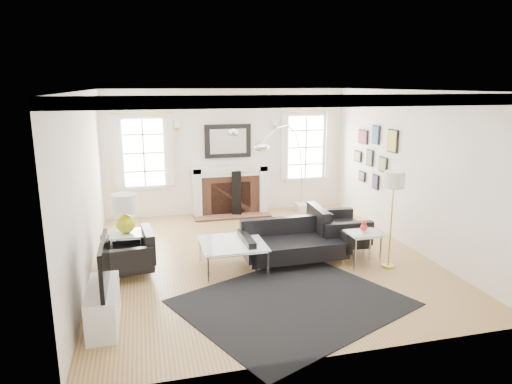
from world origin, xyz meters
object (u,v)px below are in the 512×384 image
object	(u,v)px
fireplace	(230,191)
arc_floor_lamp	(283,168)
armchair_left	(131,255)
gourd_lamp	(125,211)
coffee_table	(232,244)
armchair_right	(335,230)
sofa	(293,244)

from	to	relation	value
fireplace	arc_floor_lamp	xyz separation A→B (m)	(1.03, -0.72, 0.62)
armchair_left	gourd_lamp	world-z (taller)	gourd_lamp
coffee_table	arc_floor_lamp	size ratio (longest dim) A/B	0.47
armchair_left	armchair_right	xyz separation A→B (m)	(3.50, 0.21, 0.05)
armchair_left	arc_floor_lamp	bearing A→B (deg)	35.25
fireplace	gourd_lamp	size ratio (longest dim) A/B	2.65
coffee_table	fireplace	bearing A→B (deg)	79.70
sofa	arc_floor_lamp	xyz separation A→B (m)	(0.56, 2.35, 0.85)
sofa	armchair_right	world-z (taller)	armchair_right
sofa	armchair_left	world-z (taller)	armchair_left
armchair_left	armchair_right	distance (m)	3.51
arc_floor_lamp	armchair_left	bearing A→B (deg)	-144.75
sofa	armchair_left	xyz separation A→B (m)	(-2.61, 0.11, 0.01)
gourd_lamp	armchair_right	bearing A→B (deg)	-1.77
armchair_right	coffee_table	distance (m)	1.98
fireplace	arc_floor_lamp	bearing A→B (deg)	-35.06
armchair_right	coffee_table	bearing A→B (deg)	-168.23
fireplace	arc_floor_lamp	world-z (taller)	arc_floor_lamp
coffee_table	gourd_lamp	distance (m)	1.79
fireplace	sofa	distance (m)	3.11
armchair_right	armchair_left	bearing A→B (deg)	-176.57
armchair_right	fireplace	bearing A→B (deg)	116.38
fireplace	coffee_table	xyz separation A→B (m)	(-0.57, -3.15, -0.13)
sofa	armchair_left	size ratio (longest dim) A/B	1.90
sofa	coffee_table	world-z (taller)	sofa
fireplace	sofa	xyz separation A→B (m)	(0.47, -3.07, -0.23)
fireplace	armchair_right	xyz separation A→B (m)	(1.36, -2.75, -0.17)
arc_floor_lamp	gourd_lamp	bearing A→B (deg)	-149.26
gourd_lamp	armchair_left	bearing A→B (deg)	-79.78
armchair_right	arc_floor_lamp	xyz separation A→B (m)	(-0.34, 2.03, 0.79)
armchair_right	coffee_table	size ratio (longest dim) A/B	1.02
coffee_table	sofa	bearing A→B (deg)	4.51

